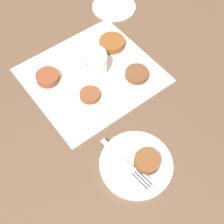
{
  "coord_description": "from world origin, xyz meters",
  "views": [
    {
      "loc": [
        -0.41,
        -0.45,
        0.7
      ],
      "look_at": [
        -0.09,
        -0.16,
        0.02
      ],
      "focal_mm": 50.0,
      "sensor_mm": 36.0,
      "label": 1
    }
  ],
  "objects": [
    {
      "name": "sauce_bowl",
      "position": [
        -0.01,
        -0.01,
        0.03
      ],
      "size": [
        0.12,
        0.1,
        0.11
      ],
      "color": "white",
      "rests_on": "napkin"
    },
    {
      "name": "fritter_1",
      "position": [
        0.06,
        -0.12,
        0.01
      ],
      "size": [
        0.07,
        0.07,
        0.02
      ],
      "color": "#57341E",
      "rests_on": "napkin"
    },
    {
      "name": "fritter_2",
      "position": [
        -0.08,
        -0.07,
        0.01
      ],
      "size": [
        0.06,
        0.06,
        0.01
      ],
      "color": "brown",
      "rests_on": "napkin"
    },
    {
      "name": "serving_plate",
      "position": [
        -0.15,
        -0.29,
        0.01
      ],
      "size": [
        0.18,
        0.18,
        0.02
      ],
      "color": "white",
      "rests_on": "ground_plane"
    },
    {
      "name": "fork",
      "position": [
        -0.17,
        -0.3,
        0.02
      ],
      "size": [
        0.04,
        0.17,
        0.0
      ],
      "color": "silver",
      "rests_on": "serving_plate"
    },
    {
      "name": "napkin",
      "position": [
        -0.02,
        -0.02,
        0.0
      ],
      "size": [
        0.41,
        0.39,
        0.0
      ],
      "color": "silver",
      "rests_on": "ground_plane"
    },
    {
      "name": "extra_saucer",
      "position": [
        0.24,
        0.13,
        0.0
      ],
      "size": [
        0.15,
        0.15,
        0.01
      ],
      "color": "white",
      "rests_on": "ground_plane"
    },
    {
      "name": "ground_plane",
      "position": [
        0.0,
        0.0,
        0.0
      ],
      "size": [
        4.0,
        4.0,
        0.0
      ],
      "primitive_type": "plane",
      "color": "#4C3828"
    },
    {
      "name": "fritter_0",
      "position": [
        -0.12,
        0.06,
        0.01
      ],
      "size": [
        0.07,
        0.07,
        0.02
      ],
      "color": "brown",
      "rests_on": "napkin"
    },
    {
      "name": "fritter_on_plate",
      "position": [
        -0.14,
        -0.31,
        0.03
      ],
      "size": [
        0.06,
        0.06,
        0.02
      ],
      "color": "brown",
      "rests_on": "serving_plate"
    },
    {
      "name": "fritter_3",
      "position": [
        0.1,
        0.01,
        0.01
      ],
      "size": [
        0.08,
        0.08,
        0.02
      ],
      "color": "brown",
      "rests_on": "napkin"
    }
  ]
}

